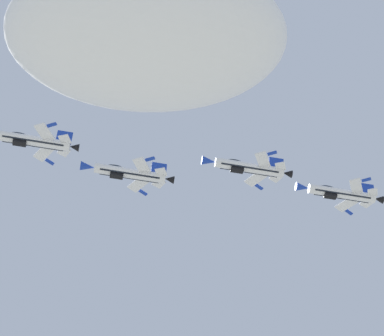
# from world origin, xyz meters

# --- Properties ---
(cloud_high_distant) EXTENTS (87.74, 51.90, 33.06)m
(cloud_high_distant) POSITION_xyz_m (-16.02, 97.45, 230.77)
(cloud_high_distant) COLOR white
(fighter_jet_lead) EXTENTS (15.94, 10.15, 4.70)m
(fighter_jet_lead) POSITION_xyz_m (-29.35, 68.03, 115.02)
(fighter_jet_lead) COLOR white
(fighter_jet_left_wing) EXTENTS (15.94, 10.07, 4.81)m
(fighter_jet_left_wing) POSITION_xyz_m (-13.37, 73.16, 113.91)
(fighter_jet_left_wing) COLOR white
(fighter_jet_right_wing) EXTENTS (15.94, 10.12, 4.74)m
(fighter_jet_right_wing) POSITION_xyz_m (7.03, 73.34, 117.11)
(fighter_jet_right_wing) COLOR white
(fighter_jet_left_outer) EXTENTS (15.94, 10.17, 4.68)m
(fighter_jet_left_outer) POSITION_xyz_m (23.74, 78.24, 117.19)
(fighter_jet_left_outer) COLOR white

